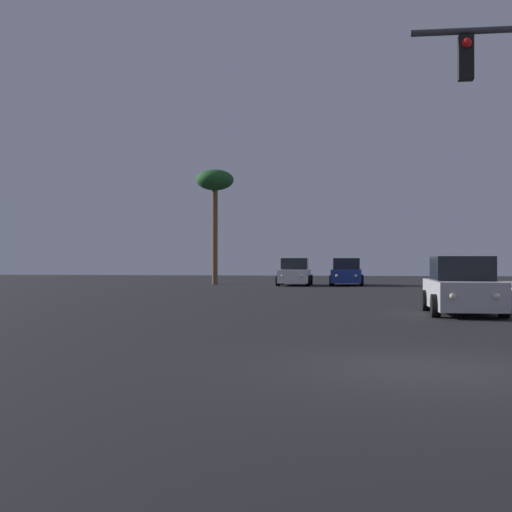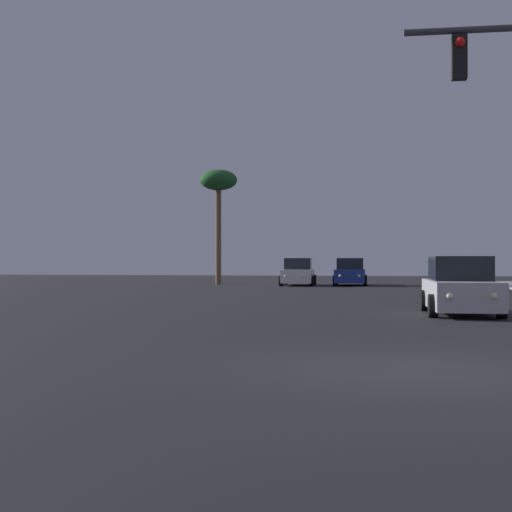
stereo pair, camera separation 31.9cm
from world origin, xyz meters
name	(u,v)px [view 1 (the left image)]	position (x,y,z in m)	size (l,w,h in m)	color
ground_plane	(427,369)	(0.00, 0.00, 0.00)	(120.00, 120.00, 0.00)	black
car_silver	(462,288)	(2.04, 10.73, 0.76)	(2.04, 4.32, 1.68)	#B7B7BC
car_blue	(347,273)	(-1.56, 33.90, 0.76)	(2.04, 4.32, 1.68)	navy
car_white	(295,273)	(-4.74, 33.22, 0.76)	(2.04, 4.33, 1.68)	silver
palm_tree_far	(215,185)	(-9.91, 34.00, 6.33)	(2.40, 2.40, 7.33)	brown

